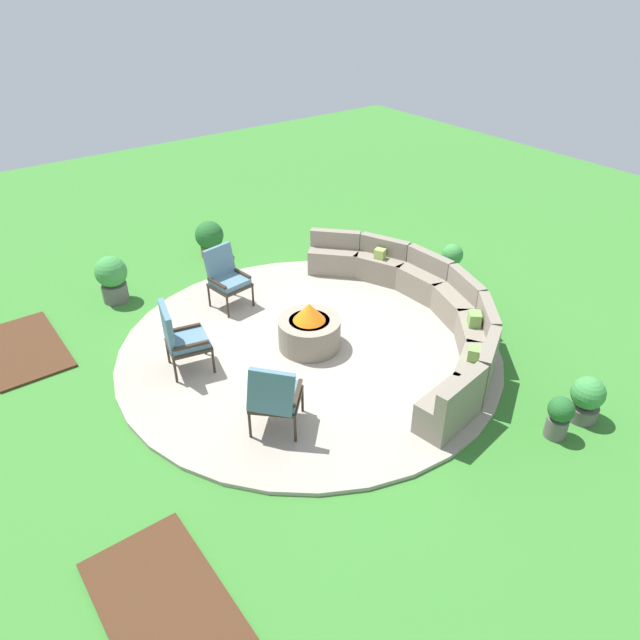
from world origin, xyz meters
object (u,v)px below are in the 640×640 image
Objects in this scene: curved_stone_bench at (424,309)px; potted_plant_4 at (560,416)px; potted_plant_2 at (452,258)px; potted_plant_3 at (587,398)px; lounge_chair_front_right at (181,337)px; lounge_chair_front_left at (226,276)px; potted_plant_1 at (112,277)px; fire_pit at (309,330)px; potted_plant_0 at (210,238)px; lounge_chair_back_left at (274,395)px.

curved_stone_bench is 8.35× the size of potted_plant_4.
potted_plant_3 is at bearing -22.59° from potted_plant_2.
lounge_chair_front_right reaches higher than curved_stone_bench.
lounge_chair_front_left is at bearing -111.09° from potted_plant_2.
potted_plant_3 reaches higher than potted_plant_4.
lounge_chair_front_right is 1.36× the size of potted_plant_1.
potted_plant_3 is (3.40, 1.94, -0.01)m from fire_pit.
potted_plant_1 is (0.58, -2.16, 0.05)m from potted_plant_0.
lounge_chair_front_left is 0.92× the size of lounge_chair_front_right.
potted_plant_0 is 1.15× the size of potted_plant_3.
lounge_chair_front_right is 5.30m from potted_plant_2.
lounge_chair_front_right is (-0.59, -1.79, 0.27)m from fire_pit.
potted_plant_1 is 7.63m from potted_plant_3.
potted_plant_0 is at bearing 159.36° from lounge_chair_front_right.
fire_pit is at bearing 85.42° from lounge_chair_back_left.
lounge_chair_back_left is 3.53m from potted_plant_4.
potted_plant_1 is 1.27× the size of potted_plant_2.
curved_stone_bench is 3.80m from lounge_chair_front_right.
potted_plant_4 is (3.39, 1.37, -0.03)m from fire_pit.
potted_plant_4 is at bearing -8.88° from curved_stone_bench.
curved_stone_bench is 4.66m from potted_plant_0.
curved_stone_bench is 1.94m from potted_plant_2.
potted_plant_1 is 6.07m from potted_plant_2.
fire_pit is 3.66m from potted_plant_4.
potted_plant_3 is (2.79, 0.13, -0.03)m from curved_stone_bench.
potted_plant_4 is (6.62, 3.21, -0.12)m from potted_plant_1.
lounge_chair_back_left is at bearing 63.27° from lounge_chair_front_left.
fire_pit is 1.90m from curved_stone_bench.
lounge_chair_front_left is (-1.84, -0.38, 0.25)m from fire_pit.
lounge_chair_front_left is at bearing -138.32° from curved_stone_bench.
lounge_chair_front_left reaches higher than curved_stone_bench.
curved_stone_bench is 4.79× the size of lounge_chair_front_left.
potted_plant_1 is (-3.23, -1.84, 0.10)m from fire_pit.
lounge_chair_front_left reaches higher than potted_plant_2.
curved_stone_bench is 6.77× the size of potted_plant_0.
fire_pit is 3.92m from potted_plant_3.
lounge_chair_back_left is 4.49m from potted_plant_1.
potted_plant_2 is 4.06m from potted_plant_3.
curved_stone_bench reaches higher than potted_plant_1.
lounge_chair_back_left is 1.60× the size of potted_plant_2.
lounge_chair_front_right is 1.87m from lounge_chair_back_left.
potted_plant_2 is (3.47, 3.18, -0.02)m from potted_plant_0.
lounge_chair_back_left is (0.62, -3.22, 0.23)m from curved_stone_bench.
potted_plant_3 is (2.17, 3.35, -0.26)m from lounge_chair_back_left.
fire_pit reaches higher than potted_plant_0.
lounge_chair_back_left is 1.76× the size of potted_plant_4.
curved_stone_bench is at bearing 43.49° from potted_plant_1.
lounge_chair_front_left is 1.41× the size of potted_plant_0.
potted_plant_3 is 0.57m from potted_plant_4.
lounge_chair_back_left reaches higher than potted_plant_4.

